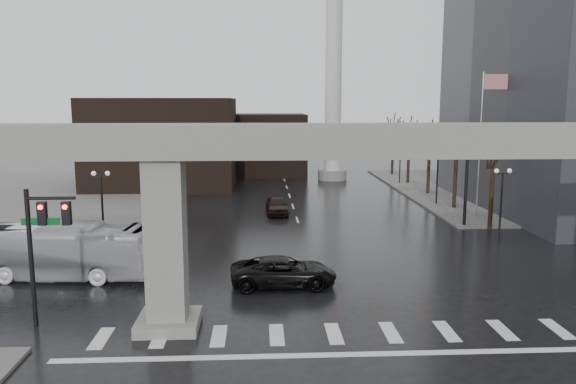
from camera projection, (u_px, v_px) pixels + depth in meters
name	position (u px, v px, depth m)	size (l,w,h in m)	color
ground	(331.00, 324.00, 24.46)	(160.00, 160.00, 0.00)	black
sidewalk_ne	(526.00, 190.00, 61.24)	(28.00, 36.00, 0.15)	slate
sidewalk_nw	(41.00, 194.00, 58.64)	(28.00, 36.00, 0.15)	slate
elevated_guideway	(363.00, 167.00, 23.43)	(48.00, 2.60, 8.70)	gray
building_far_left	(164.00, 142.00, 64.38)	(16.00, 14.00, 10.00)	black
building_far_mid	(267.00, 144.00, 75.00)	(10.00, 10.00, 8.00)	black
smokestack	(334.00, 71.00, 68.00)	(3.60, 3.60, 30.00)	silver
signal_mast_arm	(418.00, 152.00, 42.52)	(12.12, 0.43, 8.00)	black
signal_left_pole	(43.00, 234.00, 23.69)	(2.30, 0.30, 6.00)	black
flagpole_assembly	(484.00, 127.00, 45.72)	(2.06, 0.12, 12.00)	silver
lamp_right_0	(502.00, 192.00, 38.39)	(1.22, 0.32, 5.11)	black
lamp_right_1	(438.00, 168.00, 52.19)	(1.22, 0.32, 5.11)	black
lamp_right_2	(400.00, 155.00, 66.00)	(1.22, 0.32, 5.11)	black
lamp_left_0	(102.00, 196.00, 37.04)	(1.22, 0.32, 5.11)	black
lamp_left_1	(145.00, 170.00, 50.84)	(1.22, 0.32, 5.11)	black
lamp_left_2	(169.00, 156.00, 64.65)	(1.22, 0.32, 5.11)	black
tree_right_0	(492.00, 193.00, 42.51)	(1.09, 1.58, 7.50)	black
tree_right_1	(456.00, 178.00, 50.38)	(1.09, 1.61, 7.67)	black
tree_right_2	(429.00, 167.00, 58.26)	(1.10, 1.63, 7.85)	black
tree_right_3	(409.00, 159.00, 66.14)	(1.11, 1.66, 8.02)	black
tree_right_4	(393.00, 152.00, 74.02)	(1.12, 1.69, 8.19)	black
pickup_truck	(284.00, 272.00, 29.42)	(2.56, 5.55, 1.54)	black
city_bus	(53.00, 251.00, 30.62)	(2.58, 11.01, 3.07)	silver
far_car	(277.00, 205.00, 48.53)	(1.79, 4.46, 1.52)	black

